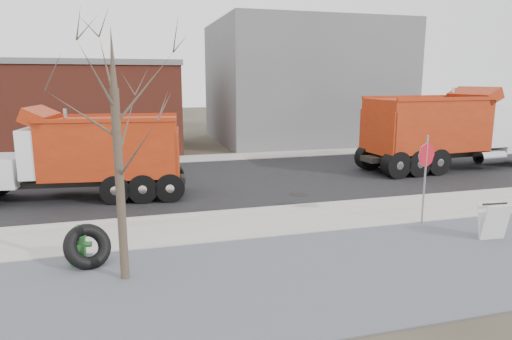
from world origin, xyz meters
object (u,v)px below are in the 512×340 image
object	(u,v)px
fire_hydrant	(80,246)
stop_sign	(426,164)
truck_tire	(88,246)
sandwich_board	(493,221)
dump_truck_red_a	(448,128)
dump_truck_red_b	(85,153)

from	to	relation	value
fire_hydrant	stop_sign	xyz separation A→B (m)	(9.35, 0.41, 1.37)
truck_tire	stop_sign	distance (m)	9.29
truck_tire	stop_sign	bearing A→B (deg)	3.51
fire_hydrant	sandwich_board	size ratio (longest dim) A/B	0.96
stop_sign	truck_tire	bearing A→B (deg)	-172.59
dump_truck_red_a	dump_truck_red_b	world-z (taller)	dump_truck_red_a
stop_sign	fire_hydrant	bearing A→B (deg)	-173.58
stop_sign	dump_truck_red_b	distance (m)	11.26
fire_hydrant	dump_truck_red_b	xyz separation A→B (m)	(-0.28, 6.23, 1.22)
sandwich_board	dump_truck_red_b	size ratio (longest dim) A/B	0.13
sandwich_board	dump_truck_red_a	xyz separation A→B (m)	(5.43, 8.79, 1.41)
fire_hydrant	stop_sign	bearing A→B (deg)	13.71
dump_truck_red_b	fire_hydrant	bearing A→B (deg)	99.47
stop_sign	sandwich_board	xyz separation A→B (m)	(0.95, -1.67, -1.28)
sandwich_board	fire_hydrant	bearing A→B (deg)	177.91
sandwich_board	dump_truck_red_b	xyz separation A→B (m)	(-10.58, 7.49, 1.13)
stop_sign	dump_truck_red_b	xyz separation A→B (m)	(-9.64, 5.82, -0.15)
dump_truck_red_b	sandwich_board	bearing A→B (deg)	151.59
sandwich_board	dump_truck_red_a	world-z (taller)	dump_truck_red_a
fire_hydrant	dump_truck_red_a	distance (m)	17.51
fire_hydrant	truck_tire	size ratio (longest dim) A/B	0.72
fire_hydrant	stop_sign	world-z (taller)	stop_sign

